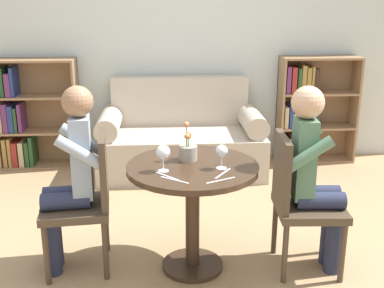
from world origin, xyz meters
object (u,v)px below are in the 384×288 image
Objects in this scene: couch at (181,141)px; wine_glass_right at (222,152)px; person_left at (70,177)px; person_right at (315,176)px; bookshelf_left at (29,117)px; chair_left at (87,197)px; wine_glass_left at (163,153)px; chair_right at (299,198)px; flower_vase at (188,150)px; bookshelf_right at (307,110)px.

couch is 1.98m from wine_glass_right.
person_left and person_right have the same top height.
person_left reaches higher than bookshelf_left.
wine_glass_left is (0.49, -0.16, 0.34)m from chair_left.
person_right reaches higher than wine_glass_right.
chair_left is 0.74× the size of person_left.
couch is 1.97m from person_left.
chair_right is 1.45m from person_left.
person_right is 4.84× the size of flower_vase.
person_left reaches higher than chair_right.
bookshelf_left is 3.16m from person_right.
bookshelf_right reaches higher than wine_glass_right.
person_right is at bearing 3.39° from wine_glass_left.
chair_right is 0.74× the size of person_right.
wine_glass_left is (-1.53, -2.19, 0.28)m from bookshelf_right.
wine_glass_left is (0.58, -0.15, 0.20)m from person_left.
person_left reaches higher than flower_vase.
person_right is at bearing -91.89° from chair_right.
bookshelf_left is at bearing 128.43° from wine_glass_right.
person_left is 8.07× the size of wine_glass_right.
bookshelf_right is 2.87m from chair_left.
wine_glass_right is (0.17, -1.91, 0.51)m from couch.
bookshelf_left is 2.20m from person_left.
bookshelf_right is 2.24m from chair_right.
bookshelf_right is at bearing 128.43° from person_left.
wine_glass_left is at bearing 96.25° from person_right.
couch is 10.81× the size of wine_glass_right.
bookshelf_left is 2.61m from wine_glass_left.
couch is 9.94× the size of wine_glass_left.
wine_glass_left is at bearing 70.10° from person_left.
chair_right is 3.60× the size of flower_vase.
flower_vase is (-1.38, -2.00, 0.23)m from bookshelf_right.
bookshelf_left is 0.92× the size of person_left.
person_right reaches higher than bookshelf_left.
wine_glass_right is at bearing -84.87° from couch.
person_right is at bearing -42.75° from bookshelf_left.
person_left is at bearing -86.39° from chair_left.
wine_glass_right is (-1.18, -2.17, 0.27)m from bookshelf_right.
person_left is 1.00× the size of person_right.
chair_left is 6.00× the size of wine_glass_right.
wine_glass_left is at bearing -124.94° from bookshelf_right.
wine_glass_left is 0.35m from wine_glass_right.
person_left is (-1.44, 0.09, 0.14)m from chair_right.
chair_left is 0.62m from wine_glass_left.
couch is at bearing -168.97° from bookshelf_right.
bookshelf_right is at bearing 55.51° from flower_vase.
person_left is 0.63m from wine_glass_left.
couch is at bearing 89.26° from flower_vase.
chair_right is at bearing -10.49° from flower_vase.
bookshelf_left is 1.24× the size of chair_right.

